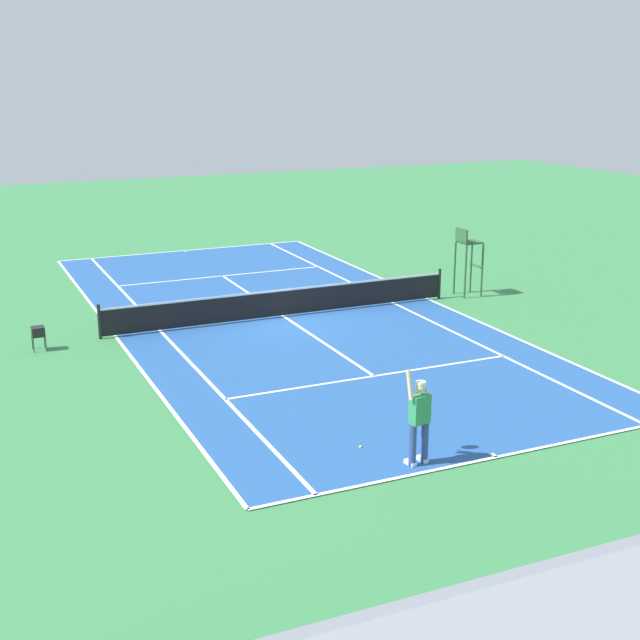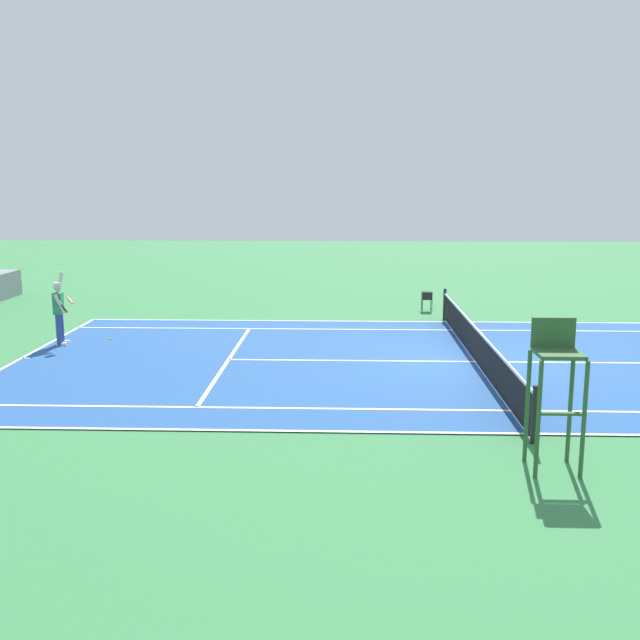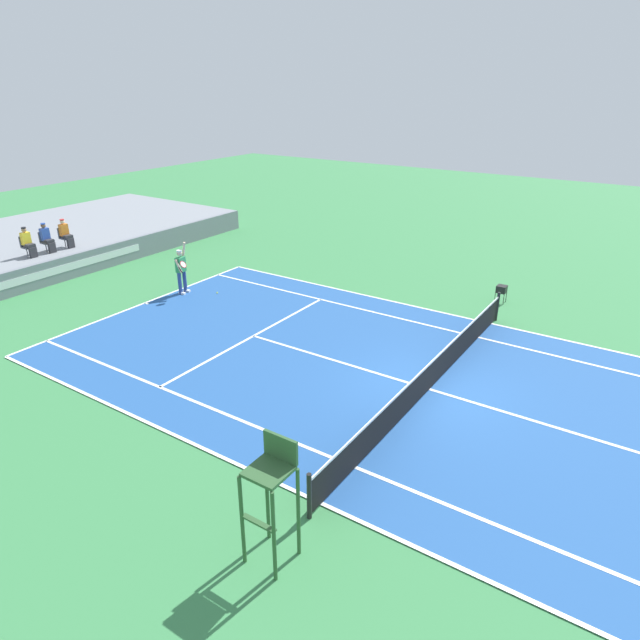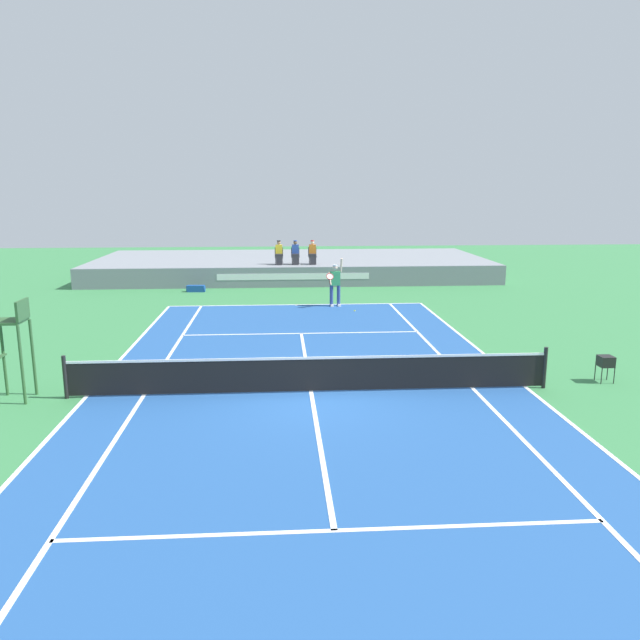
% 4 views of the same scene
% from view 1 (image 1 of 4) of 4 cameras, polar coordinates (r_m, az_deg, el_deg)
% --- Properties ---
extents(ground_plane, '(80.00, 80.00, 0.00)m').
position_cam_1_polar(ground_plane, '(28.59, -2.40, 0.21)').
color(ground_plane, '#387F47').
extents(court, '(11.08, 23.88, 0.03)m').
position_cam_1_polar(court, '(28.58, -2.40, 0.23)').
color(court, '#235193').
rests_on(court, ground).
extents(net, '(11.98, 0.10, 1.07)m').
position_cam_1_polar(net, '(28.45, -2.41, 1.22)').
color(net, black).
rests_on(net, ground).
extents(tennis_player, '(0.75, 0.72, 2.08)m').
position_cam_1_polar(tennis_player, '(17.80, 6.51, -6.47)').
color(tennis_player, navy).
rests_on(tennis_player, ground).
extents(tennis_ball, '(0.07, 0.07, 0.07)m').
position_cam_1_polar(tennis_ball, '(18.81, 2.67, -8.29)').
color(tennis_ball, '#D1E533').
rests_on(tennis_ball, ground).
extents(umpire_chair, '(0.77, 0.77, 2.44)m').
position_cam_1_polar(umpire_chair, '(31.45, 9.62, 4.37)').
color(umpire_chair, '#2D562D').
rests_on(umpire_chair, ground).
extents(ball_hopper, '(0.36, 0.36, 0.70)m').
position_cam_1_polar(ball_hopper, '(26.28, -17.97, -0.70)').
color(ball_hopper, black).
rests_on(ball_hopper, ground).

